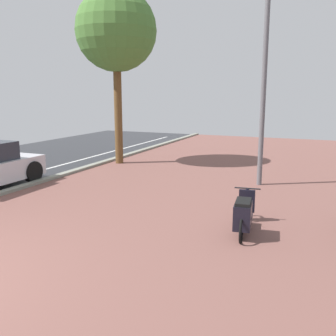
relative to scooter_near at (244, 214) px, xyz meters
The scene contains 3 objects.
scooter_near is the anchor object (origin of this frame).
lamp_post 4.91m from the scooter_near, 95.55° to the left, with size 0.20×0.52×5.84m.
street_tree 9.00m from the scooter_near, 137.19° to the left, with size 2.86×2.86×6.16m.
Camera 1 is at (5.25, -2.59, 2.57)m, focal length 40.32 mm.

